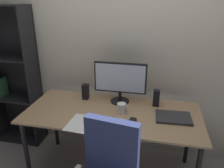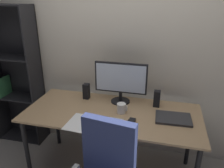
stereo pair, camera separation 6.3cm
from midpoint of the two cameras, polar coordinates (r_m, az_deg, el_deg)
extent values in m
cube|color=beige|center=(2.50, 3.84, 10.29)|extent=(6.40, 0.10, 2.60)
cube|color=tan|center=(2.19, 0.81, -7.39)|extent=(1.70, 0.76, 0.02)
cylinder|color=black|center=(2.44, -20.30, -15.88)|extent=(0.04, 0.04, 0.72)
cylinder|color=black|center=(2.89, -13.37, -8.70)|extent=(0.04, 0.04, 0.72)
cylinder|color=black|center=(2.64, 19.93, -12.74)|extent=(0.04, 0.04, 0.72)
cylinder|color=black|center=(2.38, 2.93, -4.41)|extent=(0.20, 0.20, 0.01)
cylinder|color=black|center=(2.36, 2.96, -3.20)|extent=(0.04, 0.04, 0.10)
cube|color=black|center=(2.28, 3.06, 1.59)|extent=(0.54, 0.03, 0.32)
cube|color=silver|center=(2.26, 2.99, 1.46)|extent=(0.51, 0.01, 0.29)
cube|color=#B7BABC|center=(2.03, -0.34, -9.43)|extent=(0.29, 0.11, 0.02)
cube|color=black|center=(2.01, 5.88, -9.64)|extent=(0.07, 0.10, 0.03)
cylinder|color=white|center=(2.15, 3.27, -6.22)|extent=(0.09, 0.09, 0.10)
cube|color=white|center=(2.14, 4.60, -6.26)|extent=(0.02, 0.01, 0.05)
cube|color=#2D2D30|center=(2.15, 16.28, -8.40)|extent=(0.33, 0.24, 0.02)
cube|color=black|center=(2.43, -5.86, -1.87)|extent=(0.06, 0.07, 0.17)
cube|color=black|center=(2.31, 12.21, -3.69)|extent=(0.06, 0.07, 0.17)
cube|color=white|center=(2.03, -7.45, -9.77)|extent=(0.23, 0.31, 0.00)
cube|color=navy|center=(1.69, 0.32, -16.78)|extent=(0.41, 0.13, 0.52)
cube|color=black|center=(2.80, -18.24, 1.02)|extent=(0.02, 0.28, 1.71)
cube|color=black|center=(3.06, -21.61, 2.34)|extent=(0.60, 0.01, 1.71)
cube|color=black|center=(3.33, -20.87, -12.27)|extent=(0.57, 0.26, 0.02)
cube|color=black|center=(3.06, -22.35, -3.02)|extent=(0.57, 0.26, 0.02)
cube|color=black|center=(2.89, -23.80, 6.24)|extent=(0.57, 0.26, 0.02)
cube|color=black|center=(2.81, -25.72, 17.86)|extent=(0.57, 0.26, 0.02)
cube|color=#B22D28|center=(3.15, -26.30, -0.75)|extent=(0.02, 0.22, 0.20)
cube|color=#28478C|center=(3.13, -25.82, -0.81)|extent=(0.03, 0.22, 0.20)
cube|color=#337242|center=(3.10, -25.38, -0.57)|extent=(0.02, 0.22, 0.24)
camera|label=1|loc=(0.03, -89.14, 0.35)|focal=35.61mm
camera|label=2|loc=(0.03, 90.86, -0.35)|focal=35.61mm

